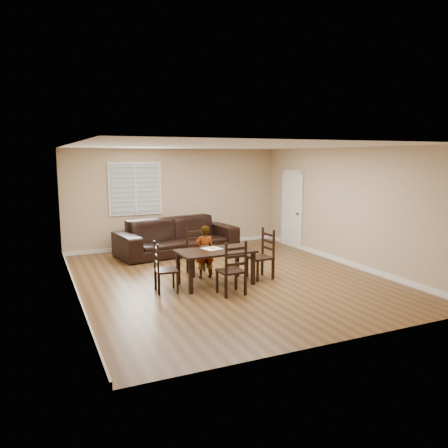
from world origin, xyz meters
The scene contains 11 objects.
ground centered at (0.00, 0.00, 0.00)m, with size 7.00×7.00×0.00m, color brown.
room centered at (0.04, 0.18, 1.81)m, with size 6.04×7.04×2.72m.
dining_table centered at (-0.42, -0.34, 0.60)m, with size 1.50×0.88×0.69m.
chair_near centered at (-0.45, 0.61, 0.46)m, with size 0.46×0.43×1.01m.
chair_far centered at (-0.39, -1.13, 0.46)m, with size 0.47×0.44×1.01m.
chair_left centered at (-1.54, -0.36, 0.43)m, with size 0.43×0.46×0.94m.
chair_right centered at (0.72, -0.29, 0.47)m, with size 0.47×0.49×1.02m.
child centered at (-0.44, 0.20, 0.55)m, with size 0.40×0.26×1.10m, color gray.
napkin centered at (-0.42, -0.17, 0.69)m, with size 0.33×0.33×0.00m, color beige.
donut centered at (-0.41, -0.17, 0.71)m, with size 0.10×0.10×0.04m.
sofa centered at (-0.23, 2.62, 0.45)m, with size 3.11×1.22×0.91m, color black.
Camera 1 is at (-3.66, -7.98, 2.50)m, focal length 35.00 mm.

